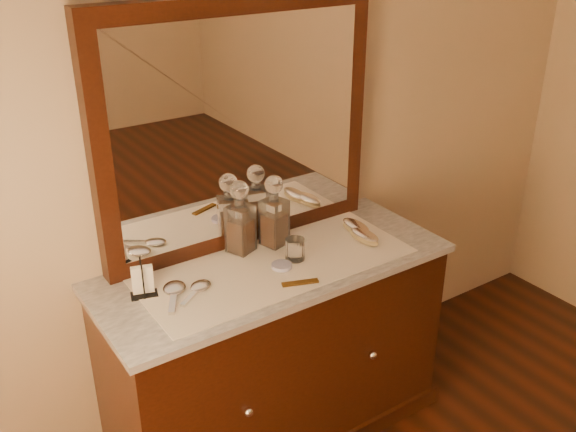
% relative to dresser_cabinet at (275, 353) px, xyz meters
% --- Properties ---
extents(dresser_cabinet, '(1.40, 0.55, 0.82)m').
position_rel_dresser_cabinet_xyz_m(dresser_cabinet, '(0.00, 0.00, 0.00)').
color(dresser_cabinet, black).
rests_on(dresser_cabinet, floor).
extents(dresser_plinth, '(1.46, 0.59, 0.08)m').
position_rel_dresser_cabinet_xyz_m(dresser_plinth, '(0.00, 0.00, -0.37)').
color(dresser_plinth, black).
rests_on(dresser_plinth, floor).
extents(knob_left, '(0.04, 0.04, 0.04)m').
position_rel_dresser_cabinet_xyz_m(knob_left, '(-0.30, -0.28, 0.04)').
color(knob_left, silver).
rests_on(knob_left, dresser_cabinet).
extents(knob_right, '(0.04, 0.04, 0.04)m').
position_rel_dresser_cabinet_xyz_m(knob_right, '(0.30, -0.28, 0.04)').
color(knob_right, silver).
rests_on(knob_right, dresser_cabinet).
extents(marble_top, '(1.44, 0.59, 0.03)m').
position_rel_dresser_cabinet_xyz_m(marble_top, '(0.00, 0.00, 0.42)').
color(marble_top, silver).
rests_on(marble_top, dresser_cabinet).
extents(mirror_frame, '(1.20, 0.08, 1.00)m').
position_rel_dresser_cabinet_xyz_m(mirror_frame, '(0.00, 0.25, 0.94)').
color(mirror_frame, black).
rests_on(mirror_frame, marble_top).
extents(mirror_glass, '(1.06, 0.01, 0.86)m').
position_rel_dresser_cabinet_xyz_m(mirror_glass, '(0.00, 0.21, 0.94)').
color(mirror_glass, white).
rests_on(mirror_glass, marble_top).
extents(lace_runner, '(1.10, 0.45, 0.00)m').
position_rel_dresser_cabinet_xyz_m(lace_runner, '(0.00, -0.02, 0.44)').
color(lace_runner, silver).
rests_on(lace_runner, marble_top).
extents(pin_dish, '(0.09, 0.09, 0.01)m').
position_rel_dresser_cabinet_xyz_m(pin_dish, '(0.01, -0.05, 0.45)').
color(pin_dish, white).
rests_on(pin_dish, lace_runner).
extents(comb, '(0.14, 0.07, 0.01)m').
position_rel_dresser_cabinet_xyz_m(comb, '(-0.00, -0.19, 0.45)').
color(comb, brown).
rests_on(comb, lace_runner).
extents(napkin_rack, '(0.11, 0.08, 0.15)m').
position_rel_dresser_cabinet_xyz_m(napkin_rack, '(-0.52, 0.07, 0.50)').
color(napkin_rack, black).
rests_on(napkin_rack, marble_top).
extents(decanter_left, '(0.12, 0.12, 0.31)m').
position_rel_dresser_cabinet_xyz_m(decanter_left, '(-0.06, 0.16, 0.56)').
color(decanter_left, brown).
rests_on(decanter_left, lace_runner).
extents(decanter_right, '(0.12, 0.12, 0.31)m').
position_rel_dresser_cabinet_xyz_m(decanter_right, '(0.09, 0.13, 0.56)').
color(decanter_right, brown).
rests_on(decanter_right, lace_runner).
extents(brush_near, '(0.07, 0.16, 0.04)m').
position_rel_dresser_cabinet_xyz_m(brush_near, '(0.42, -0.06, 0.47)').
color(brush_near, tan).
rests_on(brush_near, lace_runner).
extents(brush_far, '(0.07, 0.16, 0.04)m').
position_rel_dresser_cabinet_xyz_m(brush_far, '(0.44, 0.03, 0.47)').
color(brush_far, tan).
rests_on(brush_far, lace_runner).
extents(hand_mirror_outer, '(0.15, 0.22, 0.02)m').
position_rel_dresser_cabinet_xyz_m(hand_mirror_outer, '(-0.42, 0.02, 0.45)').
color(hand_mirror_outer, silver).
rests_on(hand_mirror_outer, lace_runner).
extents(hand_mirror_inner, '(0.18, 0.14, 0.02)m').
position_rel_dresser_cabinet_xyz_m(hand_mirror_inner, '(-0.34, -0.01, 0.45)').
color(hand_mirror_inner, silver).
rests_on(hand_mirror_inner, lace_runner).
extents(tumblers, '(0.08, 0.08, 0.09)m').
position_rel_dresser_cabinet_xyz_m(tumblers, '(0.09, -0.02, 0.49)').
color(tumblers, white).
rests_on(tumblers, lace_runner).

